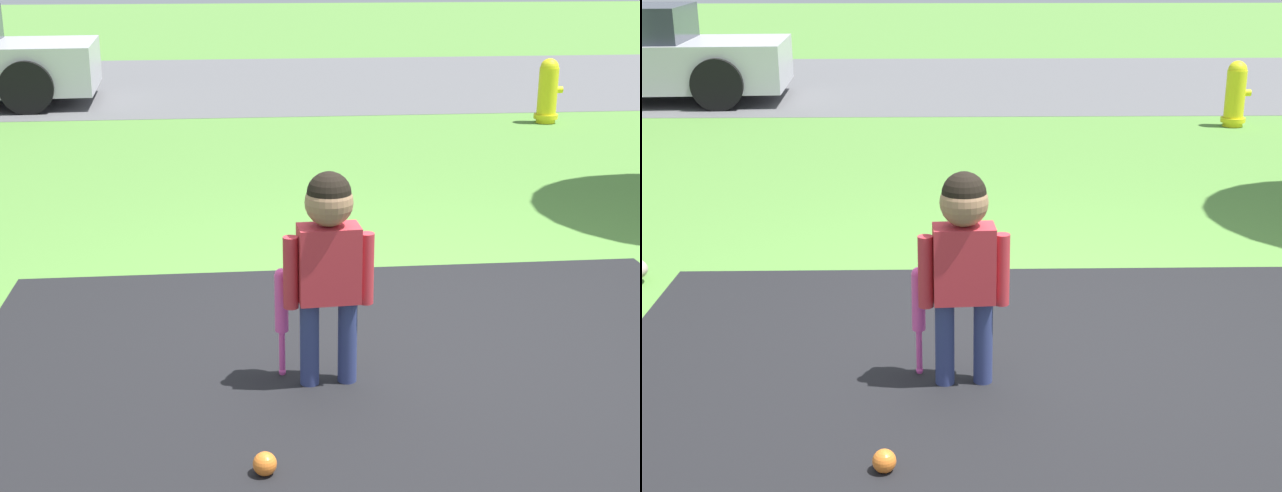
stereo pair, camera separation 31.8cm
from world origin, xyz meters
TOP-DOWN VIEW (x-y plane):
  - ground_plane at (0.00, 0.00)m, footprint 60.00×60.00m
  - street_strip at (0.00, 9.39)m, footprint 40.00×6.00m
  - child at (-0.59, -0.55)m, footprint 0.41×0.22m
  - baseball_bat at (-0.80, -0.45)m, footprint 0.06×0.06m
  - sports_ball at (-0.92, -1.29)m, footprint 0.09×0.09m
  - fire_hydrant at (2.64, 5.73)m, footprint 0.31×0.28m

SIDE VIEW (x-z plane):
  - ground_plane at x=0.00m, z-range 0.00..0.00m
  - street_strip at x=0.00m, z-range 0.00..0.01m
  - sports_ball at x=-0.92m, z-range 0.00..0.09m
  - baseball_bat at x=-0.80m, z-range 0.08..0.62m
  - fire_hydrant at x=2.64m, z-range -0.01..0.74m
  - child at x=-0.59m, z-range 0.15..1.17m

